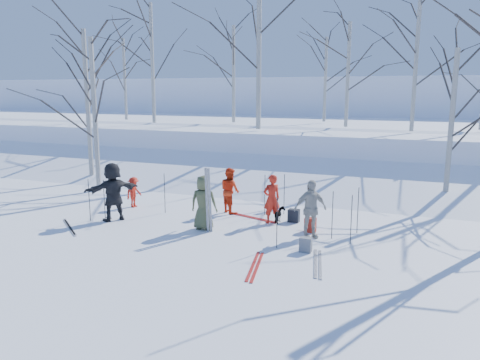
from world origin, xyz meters
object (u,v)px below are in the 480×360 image
at_px(skier_olive_center, 204,203).
at_px(skier_red_seated, 134,192).
at_px(skier_redor_behind, 230,190).
at_px(backpack_grey, 306,245).
at_px(skier_red_north, 272,199).
at_px(backpack_red, 310,225).
at_px(skier_grey_west, 113,192).
at_px(backpack_dark, 294,216).
at_px(skier_cream_east, 310,209).
at_px(dog, 280,215).

distance_m(skier_olive_center, skier_red_seated, 3.77).
relative_size(skier_redor_behind, backpack_grey, 3.99).
height_order(skier_red_north, backpack_red, skier_red_north).
height_order(skier_grey_west, backpack_dark, skier_grey_west).
bearing_deg(skier_redor_behind, skier_red_north, -166.54).
relative_size(skier_red_north, skier_grey_west, 0.82).
relative_size(skier_cream_east, backpack_dark, 4.08).
distance_m(skier_grey_west, dog, 5.24).
xyz_separation_m(skier_grey_west, dog, (4.93, 1.65, -0.68)).
xyz_separation_m(skier_olive_center, dog, (1.87, 1.47, -0.56)).
relative_size(skier_olive_center, backpack_dark, 4.03).
bearing_deg(skier_olive_center, skier_redor_behind, -97.53).
xyz_separation_m(skier_red_seated, backpack_dark, (5.71, 0.24, -0.33)).
height_order(skier_redor_behind, skier_cream_east, skier_cream_east).
xyz_separation_m(skier_olive_center, skier_grey_west, (-3.06, -0.18, 0.12)).
bearing_deg(skier_cream_east, backpack_grey, -119.81).
relative_size(skier_red_seated, backpack_dark, 2.66).
xyz_separation_m(skier_red_north, skier_grey_west, (-4.70, -1.56, 0.16)).
xyz_separation_m(skier_redor_behind, skier_grey_west, (-3.02, -2.24, 0.16)).
relative_size(skier_olive_center, backpack_grey, 4.24).
distance_m(skier_grey_west, backpack_red, 6.17).
relative_size(skier_red_seated, skier_cream_east, 0.65).
bearing_deg(skier_grey_west, backpack_grey, 120.36).
height_order(skier_cream_east, backpack_red, skier_cream_east).
distance_m(skier_red_seated, skier_grey_west, 1.76).
bearing_deg(skier_cream_east, skier_redor_behind, 113.11).
bearing_deg(backpack_red, skier_red_north, 159.68).
bearing_deg(skier_red_north, backpack_dark, 167.70).
height_order(skier_olive_center, skier_redor_behind, skier_olive_center).
bearing_deg(skier_red_north, skier_olive_center, -1.56).
distance_m(skier_olive_center, backpack_grey, 3.43).
relative_size(skier_red_seated, skier_grey_west, 0.58).
relative_size(skier_red_north, skier_cream_east, 0.93).
bearing_deg(skier_red_seated, backpack_red, -88.10).
relative_size(backpack_red, backpack_grey, 1.11).
relative_size(backpack_red, backpack_dark, 1.05).
bearing_deg(backpack_grey, dog, 121.30).
distance_m(skier_red_north, backpack_dark, 0.90).
bearing_deg(backpack_grey, backpack_red, 99.63).
distance_m(dog, backpack_grey, 2.69).
bearing_deg(skier_red_seated, dog, -82.91).
xyz_separation_m(skier_red_north, dog, (0.23, 0.09, -0.52)).
bearing_deg(skier_redor_behind, skier_grey_west, 72.08).
distance_m(skier_olive_center, backpack_dark, 2.90).
distance_m(skier_red_north, skier_cream_east, 1.76).
bearing_deg(skier_red_north, dog, 160.34).
bearing_deg(dog, skier_red_north, 16.89).
distance_m(backpack_red, backpack_grey, 1.74).
bearing_deg(skier_olive_center, backpack_grey, 157.11).
height_order(dog, backpack_grey, dog).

